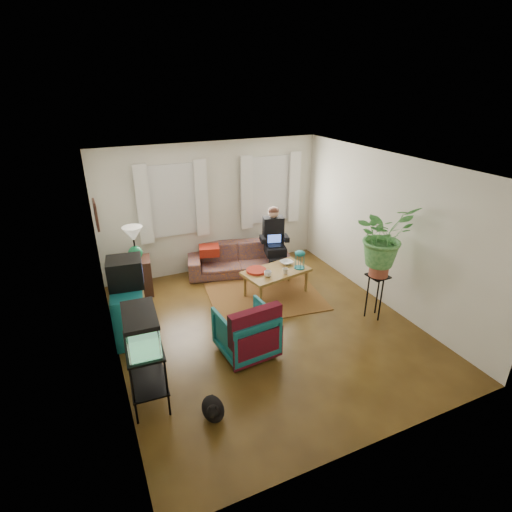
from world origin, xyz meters
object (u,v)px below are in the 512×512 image
coffee_table (276,282)px  plant_stand (375,296)px  armchair (246,330)px  aquarium_stand (147,373)px  sofa (238,254)px  side_table (139,276)px  dresser (129,312)px

coffee_table → plant_stand: bearing=-60.3°
armchair → coffee_table: (1.17, 1.35, -0.14)m
aquarium_stand → coffee_table: bearing=37.2°
coffee_table → sofa: bearing=93.3°
armchair → side_table: bearing=-70.6°
sofa → armchair: sofa is taller
dresser → aquarium_stand: 1.53m
aquarium_stand → armchair: aquarium_stand is taller
sofa → armchair: (-0.89, -2.48, -0.01)m
dresser → coffee_table: 2.64m
aquarium_stand → coffee_table: aquarium_stand is taller
side_table → dresser: 1.34m
aquarium_stand → plant_stand: (3.77, 0.39, -0.03)m
plant_stand → dresser: bearing=163.1°
sofa → aquarium_stand: (-2.35, -2.88, 0.02)m
sofa → dresser: bearing=-135.2°
side_table → dresser: size_ratio=0.76×
sofa → side_table: bearing=-163.4°
side_table → armchair: bearing=-65.4°
sofa → coffee_table: sofa is taller
sofa → side_table: size_ratio=2.96×
sofa → aquarium_stand: size_ratio=2.44×
aquarium_stand → coffee_table: 3.16m
armchair → coffee_table: 1.79m
sofa → coffee_table: size_ratio=1.72×
armchair → plant_stand: bearing=174.6°
armchair → dresser: bearing=-43.2°
sofa → coffee_table: (0.28, -1.14, -0.15)m
aquarium_stand → armchair: (1.46, 0.40, -0.03)m
coffee_table → plant_stand: size_ratio=1.53×
dresser → plant_stand: 3.93m
sofa → coffee_table: 1.18m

